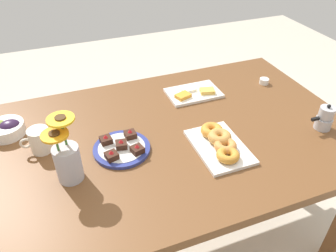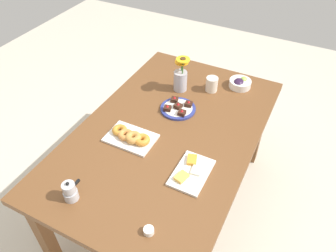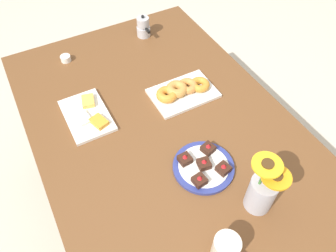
{
  "view_description": "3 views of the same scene",
  "coord_description": "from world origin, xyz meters",
  "px_view_note": "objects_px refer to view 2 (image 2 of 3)",
  "views": [
    {
      "loc": [
        0.39,
        1.02,
        1.59
      ],
      "look_at": [
        0.0,
        0.0,
        0.78
      ],
      "focal_mm": 35.0,
      "sensor_mm": 36.0,
      "label": 1
    },
    {
      "loc": [
        -1.26,
        -0.64,
        2.06
      ],
      "look_at": [
        0.0,
        0.0,
        0.78
      ],
      "focal_mm": 35.0,
      "sensor_mm": 36.0,
      "label": 2
    },
    {
      "loc": [
        0.71,
        -0.39,
        1.76
      ],
      "look_at": [
        0.0,
        0.0,
        0.78
      ],
      "focal_mm": 35.0,
      "sensor_mm": 36.0,
      "label": 3
    }
  ],
  "objects_px": {
    "dessert_plate": "(178,108)",
    "flower_vase": "(181,79)",
    "jam_cup_honey": "(149,231)",
    "moka_pot": "(70,192)",
    "grape_bowl": "(240,83)",
    "dining_table": "(168,141)",
    "coffee_mug": "(212,84)",
    "cheese_platter": "(191,172)",
    "croissant_platter": "(131,137)"
  },
  "relations": [
    {
      "from": "moka_pot",
      "to": "dessert_plate",
      "type": "bearing_deg",
      "value": -10.99
    },
    {
      "from": "dining_table",
      "to": "coffee_mug",
      "type": "xyz_separation_m",
      "value": [
        0.5,
        -0.08,
        0.14
      ]
    },
    {
      "from": "dining_table",
      "to": "coffee_mug",
      "type": "distance_m",
      "value": 0.53
    },
    {
      "from": "coffee_mug",
      "to": "moka_pot",
      "type": "relative_size",
      "value": 0.97
    },
    {
      "from": "dining_table",
      "to": "dessert_plate",
      "type": "distance_m",
      "value": 0.23
    },
    {
      "from": "dessert_plate",
      "to": "cheese_platter",
      "type": "bearing_deg",
      "value": -146.95
    },
    {
      "from": "croissant_platter",
      "to": "flower_vase",
      "type": "xyz_separation_m",
      "value": [
        0.57,
        -0.04,
        0.07
      ]
    },
    {
      "from": "dining_table",
      "to": "moka_pot",
      "type": "relative_size",
      "value": 13.45
    },
    {
      "from": "dining_table",
      "to": "moka_pot",
      "type": "xyz_separation_m",
      "value": [
        -0.63,
        0.2,
        0.13
      ]
    },
    {
      "from": "croissant_platter",
      "to": "flower_vase",
      "type": "height_order",
      "value": "flower_vase"
    },
    {
      "from": "jam_cup_honey",
      "to": "dessert_plate",
      "type": "relative_size",
      "value": 0.21
    },
    {
      "from": "dining_table",
      "to": "grape_bowl",
      "type": "xyz_separation_m",
      "value": [
        0.63,
        -0.24,
        0.12
      ]
    },
    {
      "from": "grape_bowl",
      "to": "cheese_platter",
      "type": "relative_size",
      "value": 0.57
    },
    {
      "from": "coffee_mug",
      "to": "croissant_platter",
      "type": "xyz_separation_m",
      "value": [
        -0.66,
        0.23,
        -0.03
      ]
    },
    {
      "from": "croissant_platter",
      "to": "jam_cup_honey",
      "type": "distance_m",
      "value": 0.6
    },
    {
      "from": "coffee_mug",
      "to": "dessert_plate",
      "type": "relative_size",
      "value": 0.51
    },
    {
      "from": "moka_pot",
      "to": "cheese_platter",
      "type": "bearing_deg",
      "value": -48.27
    },
    {
      "from": "grape_bowl",
      "to": "dining_table",
      "type": "bearing_deg",
      "value": 159.34
    },
    {
      "from": "croissant_platter",
      "to": "dessert_plate",
      "type": "distance_m",
      "value": 0.39
    },
    {
      "from": "dining_table",
      "to": "flower_vase",
      "type": "height_order",
      "value": "flower_vase"
    },
    {
      "from": "coffee_mug",
      "to": "jam_cup_honey",
      "type": "distance_m",
      "value": 1.14
    },
    {
      "from": "coffee_mug",
      "to": "moka_pot",
      "type": "distance_m",
      "value": 1.17
    },
    {
      "from": "coffee_mug",
      "to": "cheese_platter",
      "type": "height_order",
      "value": "coffee_mug"
    },
    {
      "from": "dining_table",
      "to": "dessert_plate",
      "type": "height_order",
      "value": "dessert_plate"
    },
    {
      "from": "dessert_plate",
      "to": "flower_vase",
      "type": "height_order",
      "value": "flower_vase"
    },
    {
      "from": "flower_vase",
      "to": "moka_pot",
      "type": "bearing_deg",
      "value": 175.53
    },
    {
      "from": "jam_cup_honey",
      "to": "dining_table",
      "type": "bearing_deg",
      "value": 19.63
    },
    {
      "from": "dining_table",
      "to": "flower_vase",
      "type": "bearing_deg",
      "value": 15.66
    },
    {
      "from": "flower_vase",
      "to": "moka_pot",
      "type": "relative_size",
      "value": 2.11
    },
    {
      "from": "cheese_platter",
      "to": "jam_cup_honey",
      "type": "bearing_deg",
      "value": 175.82
    },
    {
      "from": "dessert_plate",
      "to": "flower_vase",
      "type": "relative_size",
      "value": 0.89
    },
    {
      "from": "grape_bowl",
      "to": "cheese_platter",
      "type": "bearing_deg",
      "value": -179.01
    },
    {
      "from": "coffee_mug",
      "to": "cheese_platter",
      "type": "bearing_deg",
      "value": -166.61
    },
    {
      "from": "cheese_platter",
      "to": "flower_vase",
      "type": "height_order",
      "value": "flower_vase"
    },
    {
      "from": "dining_table",
      "to": "dessert_plate",
      "type": "xyz_separation_m",
      "value": [
        0.21,
        0.03,
        0.1
      ]
    },
    {
      "from": "croissant_platter",
      "to": "jam_cup_honey",
      "type": "xyz_separation_m",
      "value": [
        -0.47,
        -0.38,
        -0.01
      ]
    },
    {
      "from": "coffee_mug",
      "to": "dessert_plate",
      "type": "height_order",
      "value": "coffee_mug"
    },
    {
      "from": "croissant_platter",
      "to": "flower_vase",
      "type": "relative_size",
      "value": 1.11
    },
    {
      "from": "dining_table",
      "to": "jam_cup_honey",
      "type": "bearing_deg",
      "value": -160.37
    },
    {
      "from": "moka_pot",
      "to": "jam_cup_honey",
      "type": "bearing_deg",
      "value": -88.96
    },
    {
      "from": "grape_bowl",
      "to": "dessert_plate",
      "type": "height_order",
      "value": "grape_bowl"
    },
    {
      "from": "dining_table",
      "to": "grape_bowl",
      "type": "distance_m",
      "value": 0.68
    },
    {
      "from": "grape_bowl",
      "to": "croissant_platter",
      "type": "distance_m",
      "value": 0.88
    },
    {
      "from": "dining_table",
      "to": "jam_cup_honey",
      "type": "xyz_separation_m",
      "value": [
        -0.63,
        -0.22,
        0.1
      ]
    },
    {
      "from": "cheese_platter",
      "to": "flower_vase",
      "type": "relative_size",
      "value": 1.03
    },
    {
      "from": "jam_cup_honey",
      "to": "moka_pot",
      "type": "distance_m",
      "value": 0.42
    },
    {
      "from": "grape_bowl",
      "to": "jam_cup_honey",
      "type": "bearing_deg",
      "value": 179.36
    },
    {
      "from": "dining_table",
      "to": "jam_cup_honey",
      "type": "distance_m",
      "value": 0.67
    },
    {
      "from": "dining_table",
      "to": "jam_cup_honey",
      "type": "height_order",
      "value": "jam_cup_honey"
    },
    {
      "from": "croissant_platter",
      "to": "dessert_plate",
      "type": "bearing_deg",
      "value": -18.37
    }
  ]
}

